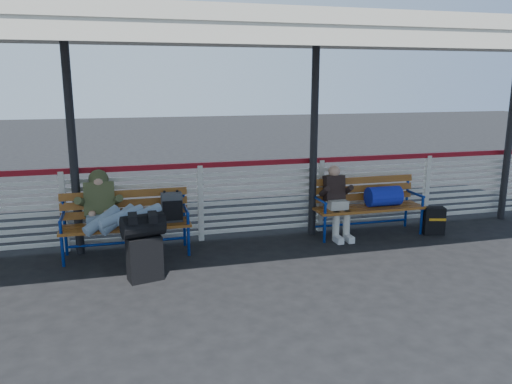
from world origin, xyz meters
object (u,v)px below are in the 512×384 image
object	(u,v)px
luggage_stack	(144,244)
companion_person	(337,201)
bench_left	(138,215)
traveler_man	(114,213)
suitcase_side	(434,221)
bench_right	(374,199)

from	to	relation	value
luggage_stack	companion_person	xyz separation A→B (m)	(3.06, 1.04, 0.13)
bench_left	traveler_man	xyz separation A→B (m)	(-0.31, -0.35, 0.14)
suitcase_side	luggage_stack	bearing A→B (deg)	-155.15
companion_person	traveler_man	bearing A→B (deg)	-174.13
suitcase_side	bench_left	bearing A→B (deg)	-167.77
suitcase_side	companion_person	bearing A→B (deg)	-174.69
luggage_stack	companion_person	size ratio (longest dim) A/B	0.75
luggage_stack	traveler_man	bearing A→B (deg)	103.03
luggage_stack	companion_person	distance (m)	3.24
bench_right	bench_left	bearing A→B (deg)	-179.81
luggage_stack	bench_left	size ratio (longest dim) A/B	0.48
bench_right	traveler_man	xyz separation A→B (m)	(-4.07, -0.36, 0.13)
bench_right	companion_person	distance (m)	0.67
luggage_stack	suitcase_side	bearing A→B (deg)	-4.67
luggage_stack	suitcase_side	xyz separation A→B (m)	(4.66, 0.74, -0.24)
bench_left	companion_person	size ratio (longest dim) A/B	1.57
traveler_man	companion_person	world-z (taller)	traveler_man
luggage_stack	bench_right	size ratio (longest dim) A/B	0.48
suitcase_side	bench_right	bearing A→B (deg)	177.52
bench_right	traveler_man	bearing A→B (deg)	-174.92
bench_right	suitcase_side	distance (m)	1.05
bench_right	traveler_man	world-z (taller)	traveler_man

